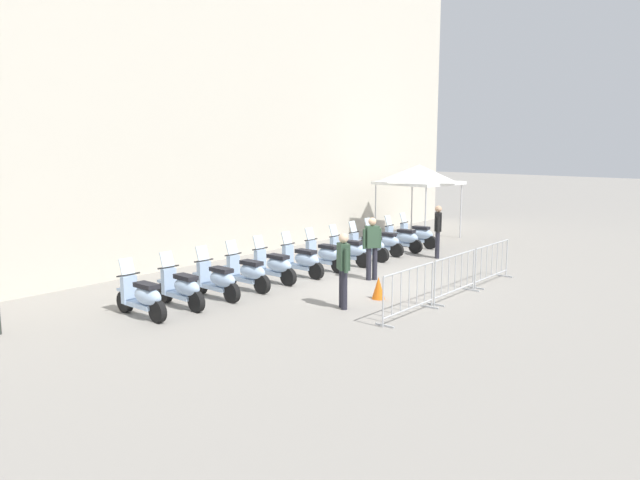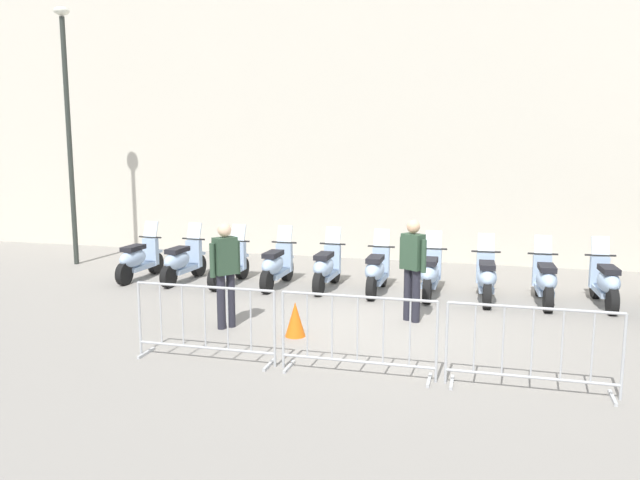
% 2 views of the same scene
% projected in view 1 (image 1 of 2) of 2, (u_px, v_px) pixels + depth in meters
% --- Properties ---
extents(ground_plane, '(120.00, 120.00, 0.00)m').
position_uv_depth(ground_plane, '(374.00, 284.00, 16.39)').
color(ground_plane, gray).
extents(building_facade, '(28.10, 5.24, 11.15)m').
position_uv_depth(building_facade, '(197.00, 86.00, 19.89)').
color(building_facade, beige).
rests_on(building_facade, ground).
extents(motorcycle_0, '(0.56, 1.73, 1.24)m').
position_uv_depth(motorcycle_0, '(143.00, 297.00, 13.11)').
color(motorcycle_0, black).
rests_on(motorcycle_0, ground).
extents(motorcycle_1, '(0.56, 1.72, 1.24)m').
position_uv_depth(motorcycle_1, '(182.00, 288.00, 13.93)').
color(motorcycle_1, black).
rests_on(motorcycle_1, ground).
extents(motorcycle_2, '(0.56, 1.72, 1.24)m').
position_uv_depth(motorcycle_2, '(217.00, 280.00, 14.74)').
color(motorcycle_2, black).
rests_on(motorcycle_2, ground).
extents(motorcycle_3, '(0.56, 1.73, 1.24)m').
position_uv_depth(motorcycle_3, '(247.00, 273.00, 15.60)').
color(motorcycle_3, black).
rests_on(motorcycle_3, ground).
extents(motorcycle_4, '(0.56, 1.73, 1.24)m').
position_uv_depth(motorcycle_4, '(274.00, 266.00, 16.46)').
color(motorcycle_4, black).
rests_on(motorcycle_4, ground).
extents(motorcycle_5, '(0.57, 1.73, 1.24)m').
position_uv_depth(motorcycle_5, '(301.00, 261.00, 17.22)').
color(motorcycle_5, black).
rests_on(motorcycle_5, ground).
extents(motorcycle_6, '(0.57, 1.73, 1.24)m').
position_uv_depth(motorcycle_6, '(324.00, 256.00, 18.05)').
color(motorcycle_6, black).
rests_on(motorcycle_6, ground).
extents(motorcycle_7, '(0.63, 1.72, 1.24)m').
position_uv_depth(motorcycle_7, '(348.00, 251.00, 18.81)').
color(motorcycle_7, black).
rests_on(motorcycle_7, ground).
extents(motorcycle_8, '(0.62, 1.72, 1.24)m').
position_uv_depth(motorcycle_8, '(367.00, 247.00, 19.64)').
color(motorcycle_8, black).
rests_on(motorcycle_8, ground).
extents(motorcycle_9, '(0.65, 1.72, 1.24)m').
position_uv_depth(motorcycle_9, '(382.00, 242.00, 20.53)').
color(motorcycle_9, black).
rests_on(motorcycle_9, ground).
extents(motorcycle_10, '(0.60, 1.72, 1.24)m').
position_uv_depth(motorcycle_10, '(402.00, 239.00, 21.27)').
color(motorcycle_10, black).
rests_on(motorcycle_10, ground).
extents(motorcycle_11, '(0.64, 1.72, 1.24)m').
position_uv_depth(motorcycle_11, '(417.00, 235.00, 22.10)').
color(motorcycle_11, black).
rests_on(motorcycle_11, ground).
extents(barrier_segment_0, '(2.06, 0.63, 1.07)m').
position_uv_depth(barrier_segment_0, '(409.00, 293.00, 13.19)').
color(barrier_segment_0, '#B2B5B7').
rests_on(barrier_segment_0, ground).
extents(barrier_segment_1, '(2.06, 0.63, 1.07)m').
position_uv_depth(barrier_segment_1, '(455.00, 277.00, 14.84)').
color(barrier_segment_1, '#B2B5B7').
rests_on(barrier_segment_1, ground).
extents(barrier_segment_2, '(2.06, 0.63, 1.07)m').
position_uv_depth(barrier_segment_2, '(492.00, 263.00, 16.49)').
color(barrier_segment_2, '#B2B5B7').
rests_on(barrier_segment_2, ground).
extents(officer_near_row_end, '(0.37, 0.49, 1.73)m').
position_uv_depth(officer_near_row_end, '(343.00, 266.00, 13.80)').
color(officer_near_row_end, '#23232D').
rests_on(officer_near_row_end, ground).
extents(officer_mid_plaza, '(0.46, 0.39, 1.73)m').
position_uv_depth(officer_mid_plaza, '(438.00, 228.00, 20.01)').
color(officer_mid_plaza, '#23232D').
rests_on(officer_mid_plaza, ground).
extents(officer_by_barriers, '(0.50, 0.36, 1.73)m').
position_uv_depth(officer_by_barriers, '(372.00, 245.00, 16.75)').
color(officer_by_barriers, '#23232D').
rests_on(officer_by_barriers, ground).
extents(canopy_tent, '(2.67, 2.67, 2.91)m').
position_uv_depth(canopy_tent, '(419.00, 175.00, 24.11)').
color(canopy_tent, silver).
rests_on(canopy_tent, ground).
extents(traffic_cone, '(0.32, 0.32, 0.55)m').
position_uv_depth(traffic_cone, '(378.00, 288.00, 14.76)').
color(traffic_cone, orange).
rests_on(traffic_cone, ground).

